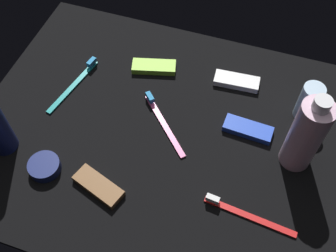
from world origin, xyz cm
name	(u,v)px	position (x,y,z in cm)	size (l,w,h in cm)	color
ground_plane	(168,135)	(0.00, 0.00, -0.60)	(84.00, 64.00, 1.20)	black
bodywash_bottle	(306,135)	(26.58, 2.46, 8.98)	(6.30, 6.30, 19.54)	silver
deodorant_stick	(309,102)	(26.86, 14.48, 4.49)	(4.63, 4.63, 8.97)	silver
toothbrush_teal	(76,82)	(-24.93, 6.51, 0.61)	(4.86, 17.86, 2.10)	teal
toothbrush_pink	(162,120)	(-2.21, 2.58, 0.61)	(13.48, 13.67, 2.10)	#E55999
toothbrush_red	(244,214)	(19.40, -12.82, 0.61)	(18.03, 2.91, 2.10)	red
snack_bar_brown	(98,186)	(-8.89, -16.37, 0.75)	(10.40, 4.00, 1.50)	brown
snack_bar_lime	(154,67)	(-9.17, 16.72, 0.75)	(10.40, 4.00, 1.50)	#8CD133
snack_bar_white	(237,81)	(10.68, 18.59, 0.75)	(10.40, 4.00, 1.50)	white
snack_bar_blue	(248,129)	(16.04, 6.15, 0.75)	(10.40, 4.00, 1.50)	blue
cream_tin_left	(44,167)	(-20.85, -15.99, 1.06)	(6.41, 6.41, 2.11)	navy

